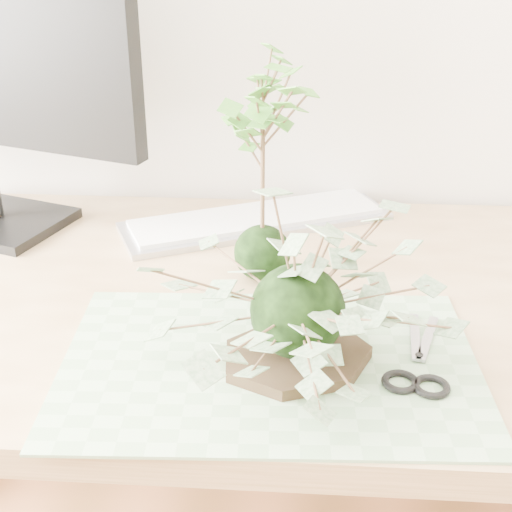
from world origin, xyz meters
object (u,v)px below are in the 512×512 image
maple_kokedama (263,118)px  desk (241,341)px  keyboard (256,220)px  ivy_kokedama (299,271)px

maple_kokedama → desk: bearing=-126.7°
maple_kokedama → keyboard: (-0.02, 0.20, -0.23)m
keyboard → ivy_kokedama: bearing=-104.2°
desk → ivy_kokedama: size_ratio=3.93×
desk → maple_kokedama: 0.33m
maple_kokedama → keyboard: bearing=96.2°
ivy_kokedama → keyboard: 0.44m
ivy_kokedama → desk: bearing=114.7°
desk → keyboard: size_ratio=3.34×
desk → maple_kokedama: maple_kokedama is taller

